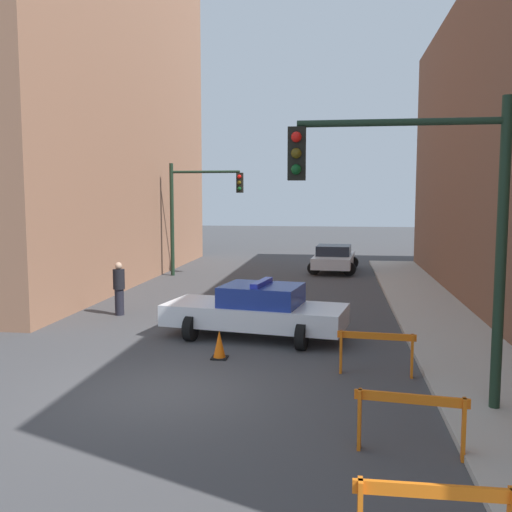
{
  "coord_description": "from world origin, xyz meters",
  "views": [
    {
      "loc": [
        3.21,
        -10.12,
        3.7
      ],
      "look_at": [
        0.52,
        8.64,
        1.7
      ],
      "focal_mm": 40.0,
      "sensor_mm": 36.0,
      "label": 1
    }
  ],
  "objects_px": {
    "barrier_front": "(434,512)",
    "barrier_back": "(376,346)",
    "pedestrian_crossing": "(119,288)",
    "barrier_mid": "(411,413)",
    "traffic_light_near": "(430,206)",
    "traffic_light_far": "(195,203)",
    "traffic_cone": "(219,345)",
    "parked_car_near": "(334,258)",
    "police_car": "(257,310)"
  },
  "relations": [
    {
      "from": "traffic_light_far",
      "to": "parked_car_near",
      "type": "relative_size",
      "value": 1.17
    },
    {
      "from": "barrier_front",
      "to": "traffic_cone",
      "type": "height_order",
      "value": "barrier_front"
    },
    {
      "from": "police_car",
      "to": "barrier_front",
      "type": "relative_size",
      "value": 3.09
    },
    {
      "from": "traffic_light_near",
      "to": "traffic_light_far",
      "type": "relative_size",
      "value": 1.0
    },
    {
      "from": "traffic_light_near",
      "to": "traffic_cone",
      "type": "bearing_deg",
      "value": 147.86
    },
    {
      "from": "parked_car_near",
      "to": "traffic_light_far",
      "type": "bearing_deg",
      "value": -154.5
    },
    {
      "from": "traffic_cone",
      "to": "parked_car_near",
      "type": "bearing_deg",
      "value": 80.95
    },
    {
      "from": "barrier_front",
      "to": "barrier_back",
      "type": "height_order",
      "value": "same"
    },
    {
      "from": "police_car",
      "to": "parked_car_near",
      "type": "bearing_deg",
      "value": 1.45
    },
    {
      "from": "traffic_light_near",
      "to": "barrier_mid",
      "type": "relative_size",
      "value": 3.26
    },
    {
      "from": "parked_car_near",
      "to": "barrier_back",
      "type": "bearing_deg",
      "value": -82.15
    },
    {
      "from": "police_car",
      "to": "pedestrian_crossing",
      "type": "bearing_deg",
      "value": 74.14
    },
    {
      "from": "barrier_front",
      "to": "traffic_light_near",
      "type": "bearing_deg",
      "value": 82.99
    },
    {
      "from": "pedestrian_crossing",
      "to": "barrier_front",
      "type": "relative_size",
      "value": 1.04
    },
    {
      "from": "pedestrian_crossing",
      "to": "barrier_mid",
      "type": "distance_m",
      "value": 11.64
    },
    {
      "from": "police_car",
      "to": "traffic_cone",
      "type": "bearing_deg",
      "value": 174.19
    },
    {
      "from": "traffic_light_near",
      "to": "police_car",
      "type": "height_order",
      "value": "traffic_light_near"
    },
    {
      "from": "police_car",
      "to": "parked_car_near",
      "type": "xyz_separation_m",
      "value": [
        1.92,
        13.54,
        -0.05
      ]
    },
    {
      "from": "parked_car_near",
      "to": "traffic_cone",
      "type": "bearing_deg",
      "value": -94.61
    },
    {
      "from": "barrier_front",
      "to": "traffic_light_far",
      "type": "bearing_deg",
      "value": 110.41
    },
    {
      "from": "police_car",
      "to": "parked_car_near",
      "type": "relative_size",
      "value": 1.12
    },
    {
      "from": "pedestrian_crossing",
      "to": "barrier_back",
      "type": "distance_m",
      "value": 9.05
    },
    {
      "from": "pedestrian_crossing",
      "to": "barrier_mid",
      "type": "height_order",
      "value": "pedestrian_crossing"
    },
    {
      "from": "traffic_light_near",
      "to": "pedestrian_crossing",
      "type": "height_order",
      "value": "traffic_light_near"
    },
    {
      "from": "traffic_light_near",
      "to": "pedestrian_crossing",
      "type": "distance_m",
      "value": 11.05
    },
    {
      "from": "traffic_light_near",
      "to": "pedestrian_crossing",
      "type": "relative_size",
      "value": 3.13
    },
    {
      "from": "traffic_light_far",
      "to": "barrier_front",
      "type": "xyz_separation_m",
      "value": [
        7.49,
        -20.14,
        -2.78
      ]
    },
    {
      "from": "barrier_mid",
      "to": "barrier_back",
      "type": "height_order",
      "value": "same"
    },
    {
      "from": "barrier_mid",
      "to": "traffic_cone",
      "type": "relative_size",
      "value": 2.43
    },
    {
      "from": "pedestrian_crossing",
      "to": "barrier_back",
      "type": "height_order",
      "value": "pedestrian_crossing"
    },
    {
      "from": "traffic_light_far",
      "to": "parked_car_near",
      "type": "xyz_separation_m",
      "value": [
        6.37,
        2.45,
        -2.72
      ]
    },
    {
      "from": "traffic_light_near",
      "to": "barrier_front",
      "type": "distance_m",
      "value": 5.28
    },
    {
      "from": "traffic_light_far",
      "to": "pedestrian_crossing",
      "type": "relative_size",
      "value": 3.13
    },
    {
      "from": "pedestrian_crossing",
      "to": "traffic_cone",
      "type": "distance_m",
      "value": 5.92
    },
    {
      "from": "barrier_back",
      "to": "barrier_mid",
      "type": "bearing_deg",
      "value": -86.16
    },
    {
      "from": "traffic_light_near",
      "to": "traffic_cone",
      "type": "xyz_separation_m",
      "value": [
        -4.15,
        2.61,
        -3.21
      ]
    },
    {
      "from": "traffic_light_near",
      "to": "traffic_cone",
      "type": "height_order",
      "value": "traffic_light_near"
    },
    {
      "from": "barrier_mid",
      "to": "barrier_back",
      "type": "xyz_separation_m",
      "value": [
        -0.25,
        3.65,
        0.0
      ]
    },
    {
      "from": "traffic_light_near",
      "to": "parked_car_near",
      "type": "height_order",
      "value": "traffic_light_near"
    },
    {
      "from": "traffic_light_near",
      "to": "barrier_mid",
      "type": "xyz_separation_m",
      "value": [
        -0.45,
        -1.78,
        -2.91
      ]
    },
    {
      "from": "pedestrian_crossing",
      "to": "barrier_front",
      "type": "height_order",
      "value": "pedestrian_crossing"
    },
    {
      "from": "barrier_back",
      "to": "traffic_cone",
      "type": "xyz_separation_m",
      "value": [
        -3.46,
        0.74,
        -0.3
      ]
    },
    {
      "from": "traffic_light_far",
      "to": "police_car",
      "type": "bearing_deg",
      "value": -68.16
    },
    {
      "from": "traffic_cone",
      "to": "traffic_light_far",
      "type": "bearing_deg",
      "value": 106.43
    },
    {
      "from": "barrier_back",
      "to": "traffic_cone",
      "type": "relative_size",
      "value": 2.44
    },
    {
      "from": "parked_car_near",
      "to": "barrier_front",
      "type": "xyz_separation_m",
      "value": [
        1.13,
        -22.59,
        -0.06
      ]
    },
    {
      "from": "traffic_light_near",
      "to": "traffic_light_far",
      "type": "xyz_separation_m",
      "value": [
        -8.03,
        15.77,
        -0.13
      ]
    },
    {
      "from": "parked_car_near",
      "to": "barrier_front",
      "type": "relative_size",
      "value": 2.77
    },
    {
      "from": "parked_car_near",
      "to": "barrier_front",
      "type": "bearing_deg",
      "value": -82.7
    },
    {
      "from": "traffic_light_near",
      "to": "barrier_back",
      "type": "height_order",
      "value": "traffic_light_near"
    }
  ]
}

